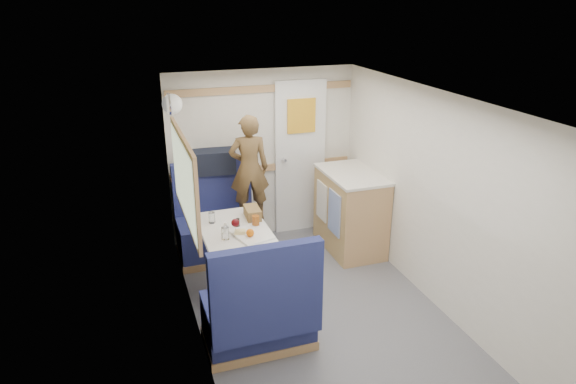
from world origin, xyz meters
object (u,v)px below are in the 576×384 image
object	(u,v)px
beer_glass	(256,221)
pepper_grinder	(238,223)
person	(249,168)
duffel_bag	(211,162)
galley_counter	(350,211)
tray	(251,234)
dinette_table	(235,242)
salt_grinder	(226,227)
orange_fruit	(250,233)
tumbler_mid	(212,218)
bench_near	(260,317)
wine_glass	(235,224)
tumbler_left	(225,233)
cheese_block	(240,232)
dome_light	(172,104)
bread_loaf	(252,213)

from	to	relation	value
beer_glass	pepper_grinder	bearing A→B (deg)	166.15
person	duffel_bag	world-z (taller)	person
galley_counter	tray	world-z (taller)	galley_counter
dinette_table	salt_grinder	world-z (taller)	salt_grinder
orange_fruit	tumbler_mid	distance (m)	0.51
bench_near	salt_grinder	size ratio (longest dim) A/B	12.83
wine_glass	tumbler_left	world-z (taller)	wine_glass
galley_counter	beer_glass	xyz separation A→B (m)	(-1.27, -0.59, 0.31)
wine_glass	beer_glass	bearing A→B (deg)	30.79
person	tumbler_left	world-z (taller)	person
orange_fruit	cheese_block	world-z (taller)	orange_fruit
cheese_block	salt_grinder	size ratio (longest dim) A/B	1.22
person	tray	size ratio (longest dim) A/B	3.09
person	wine_glass	size ratio (longest dim) A/B	6.93
bench_near	dome_light	bearing A→B (deg)	102.82
dinette_table	duffel_bag	world-z (taller)	duffel_bag
person	salt_grinder	distance (m)	0.93
duffel_bag	beer_glass	size ratio (longest dim) A/B	4.84
salt_grinder	person	bearing A→B (deg)	60.89
duffel_bag	beer_glass	distance (m)	1.20
dinette_table	bench_near	world-z (taller)	bench_near
tumbler_left	tumbler_mid	bearing A→B (deg)	96.87
cheese_block	tumbler_mid	xyz separation A→B (m)	(-0.19, 0.36, 0.02)
wine_glass	duffel_bag	bearing A→B (deg)	88.65
galley_counter	orange_fruit	bearing A→B (deg)	-149.51
person	duffel_bag	xyz separation A→B (m)	(-0.34, 0.37, -0.00)
duffel_bag	cheese_block	xyz separation A→B (m)	(0.01, -1.30, -0.27)
beer_glass	bread_loaf	bearing A→B (deg)	83.23
salt_grinder	bread_loaf	size ratio (longest dim) A/B	0.33
salt_grinder	bread_loaf	world-z (taller)	bread_loaf
orange_fruit	salt_grinder	distance (m)	0.29
tumbler_mid	pepper_grinder	bearing A→B (deg)	-40.39
dome_light	tray	world-z (taller)	dome_light
dinette_table	tray	world-z (taller)	tray
cheese_block	wine_glass	xyz separation A→B (m)	(-0.04, 0.00, 0.09)
orange_fruit	beer_glass	size ratio (longest dim) A/B	0.65
dinette_table	pepper_grinder	size ratio (longest dim) A/B	10.29
beer_glass	pepper_grinder	distance (m)	0.17
dinette_table	duffel_bag	xyz separation A→B (m)	(0.01, 1.12, 0.46)
bench_near	beer_glass	xyz separation A→B (m)	(0.20, 0.82, 0.48)
beer_glass	dome_light	bearing A→B (deg)	123.48
duffel_bag	tray	bearing A→B (deg)	-79.95
dinette_table	tumbler_mid	distance (m)	0.32
orange_fruit	duffel_bag	bearing A→B (deg)	93.39
duffel_bag	orange_fruit	xyz separation A→B (m)	(0.08, -1.38, -0.25)
galley_counter	bread_loaf	distance (m)	1.33
bench_near	orange_fruit	world-z (taller)	bench_near
dinette_table	cheese_block	bearing A→B (deg)	-85.08
bench_near	dome_light	size ratio (longest dim) A/B	5.25
dome_light	cheese_block	xyz separation A→B (m)	(0.41, -1.03, -0.99)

